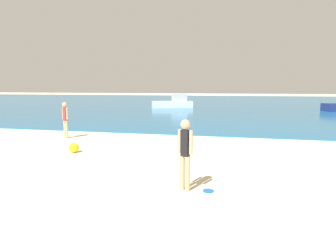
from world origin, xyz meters
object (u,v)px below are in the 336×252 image
(person_standing, at_px, (185,151))
(beach_ball, at_px, (74,148))
(boat_near, at_px, (174,103))
(frisbee, at_px, (208,191))
(person_distant, at_px, (65,118))

(person_standing, bearing_deg, beach_ball, -9.11)
(person_standing, bearing_deg, boat_near, -54.92)
(frisbee, relative_size, beach_ball, 0.71)
(person_standing, xyz_separation_m, frisbee, (0.52, 0.03, -0.89))
(boat_near, relative_size, beach_ball, 13.44)
(person_standing, distance_m, frisbee, 1.03)
(boat_near, distance_m, beach_ball, 21.10)
(frisbee, height_order, person_distant, person_distant)
(frisbee, xyz_separation_m, beach_ball, (-4.89, 2.70, 0.16))
(boat_near, xyz_separation_m, beach_ball, (0.76, -21.08, -0.40))
(person_distant, height_order, boat_near, person_distant)
(person_distant, relative_size, beach_ball, 4.79)
(person_standing, xyz_separation_m, person_distant, (-6.23, 5.17, 0.02))
(person_standing, xyz_separation_m, beach_ball, (-4.38, 2.74, -0.73))
(frisbee, bearing_deg, beach_ball, 151.08)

